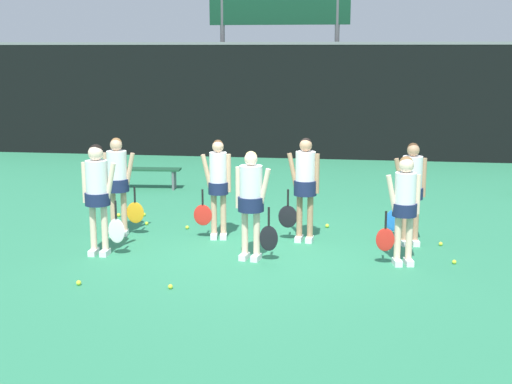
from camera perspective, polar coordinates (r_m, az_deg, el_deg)
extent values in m
plane|color=#2D7F56|center=(11.51, 0.04, -4.58)|extent=(140.00, 140.00, 0.00)
cube|color=black|center=(20.76, 3.96, 7.16)|extent=(60.00, 0.06, 3.27)
cube|color=slate|center=(20.70, 4.02, 11.78)|extent=(60.00, 0.08, 0.08)
cylinder|color=#515156|center=(22.05, -2.68, 10.33)|extent=(0.14, 0.14, 5.51)
cylinder|color=#515156|center=(21.66, 6.46, 10.25)|extent=(0.14, 0.14, 5.51)
cube|color=#19472D|center=(16.51, -8.92, 1.82)|extent=(1.68, 0.48, 0.04)
cylinder|color=slate|center=(16.54, -6.49, 1.06)|extent=(0.06, 0.06, 0.44)
cylinder|color=slate|center=(16.29, -6.66, 0.90)|extent=(0.06, 0.06, 0.44)
cylinder|color=slate|center=(16.84, -11.05, 1.11)|extent=(0.06, 0.06, 0.44)
cylinder|color=slate|center=(16.60, -11.28, 0.95)|extent=(0.06, 0.06, 0.44)
cylinder|color=beige|center=(11.33, -12.01, -2.93)|extent=(0.10, 0.10, 0.83)
cylinder|color=beige|center=(11.39, -12.89, -2.89)|extent=(0.10, 0.10, 0.83)
cube|color=white|center=(11.40, -11.98, -4.76)|extent=(0.11, 0.24, 0.09)
cube|color=white|center=(11.46, -12.86, -4.71)|extent=(0.11, 0.24, 0.09)
cylinder|color=#192347|center=(11.25, -12.56, -0.53)|extent=(0.39, 0.39, 0.19)
cylinder|color=white|center=(11.20, -12.61, 0.79)|extent=(0.34, 0.34, 0.67)
sphere|color=beige|center=(11.13, -12.71, 3.06)|extent=(0.23, 0.23, 0.23)
sphere|color=black|center=(11.15, -12.69, 3.22)|extent=(0.21, 0.21, 0.21)
cylinder|color=beige|center=(11.14, -11.60, 0.70)|extent=(0.21, 0.08, 0.63)
cylinder|color=beige|center=(11.28, -13.56, 0.75)|extent=(0.08, 0.08, 0.63)
cylinder|color=black|center=(11.17, -11.16, -1.40)|extent=(0.03, 0.03, 0.28)
ellipsoid|color=silver|center=(11.25, -11.10, -3.06)|extent=(0.27, 0.03, 0.39)
cylinder|color=beige|center=(10.83, 0.05, -3.44)|extent=(0.10, 0.10, 0.79)
cylinder|color=beige|center=(10.88, -0.90, -3.36)|extent=(0.10, 0.10, 0.79)
cube|color=white|center=(10.89, 0.00, -5.27)|extent=(0.15, 0.25, 0.09)
cube|color=white|center=(10.95, -0.94, -5.18)|extent=(0.15, 0.25, 0.09)
cylinder|color=#192347|center=(10.74, -0.43, -0.95)|extent=(0.40, 0.40, 0.22)
cylinder|color=white|center=(10.69, -0.43, 0.38)|extent=(0.34, 0.34, 0.66)
sphere|color=beige|center=(10.62, -0.43, 2.66)|extent=(0.20, 0.20, 0.20)
sphere|color=#D8B772|center=(10.63, -0.40, 2.80)|extent=(0.18, 0.18, 0.18)
cylinder|color=beige|center=(10.63, 0.66, 0.24)|extent=(0.21, 0.11, 0.63)
cylinder|color=beige|center=(10.76, -1.45, 0.37)|extent=(0.08, 0.08, 0.63)
cylinder|color=black|center=(10.68, 1.03, -1.97)|extent=(0.03, 0.03, 0.29)
ellipsoid|color=black|center=(10.76, 1.02, -3.73)|extent=(0.28, 0.03, 0.39)
cylinder|color=beige|center=(10.85, 12.15, -3.72)|extent=(0.10, 0.10, 0.78)
cylinder|color=beige|center=(10.80, 11.26, -3.74)|extent=(0.10, 0.10, 0.78)
cube|color=white|center=(10.91, 12.11, -5.50)|extent=(0.15, 0.26, 0.09)
cube|color=white|center=(10.87, 11.22, -5.53)|extent=(0.15, 0.26, 0.09)
cylinder|color=#192347|center=(10.72, 11.80, -1.38)|extent=(0.36, 0.36, 0.19)
cylinder|color=white|center=(10.67, 11.85, -0.12)|extent=(0.31, 0.31, 0.62)
sphere|color=beige|center=(10.59, 11.95, 2.11)|extent=(0.22, 0.22, 0.22)
sphere|color=olive|center=(10.61, 11.92, 2.28)|extent=(0.20, 0.20, 0.20)
cylinder|color=beige|center=(10.62, 10.82, -0.20)|extent=(0.21, 0.11, 0.59)
cylinder|color=beige|center=(10.72, 12.82, -0.18)|extent=(0.08, 0.08, 0.59)
cylinder|color=black|center=(10.66, 10.35, -2.19)|extent=(0.03, 0.03, 0.26)
ellipsoid|color=red|center=(10.74, 10.29, -3.77)|extent=(0.27, 0.03, 0.35)
cylinder|color=tan|center=(12.48, -10.51, -1.60)|extent=(0.10, 0.10, 0.80)
cylinder|color=tan|center=(12.52, -11.35, -1.59)|extent=(0.10, 0.10, 0.80)
cube|color=white|center=(12.54, -10.47, -3.22)|extent=(0.14, 0.25, 0.09)
cube|color=white|center=(12.58, -11.31, -3.21)|extent=(0.14, 0.25, 0.09)
cylinder|color=#192347|center=(12.40, -11.01, 0.55)|extent=(0.39, 0.39, 0.22)
cylinder|color=white|center=(12.36, -11.06, 1.72)|extent=(0.34, 0.34, 0.66)
sphere|color=tan|center=(12.30, -11.13, 3.72)|extent=(0.21, 0.21, 0.21)
sphere|color=olive|center=(12.31, -11.12, 3.85)|extent=(0.19, 0.19, 0.19)
cylinder|color=tan|center=(12.32, -10.10, 1.66)|extent=(0.21, 0.10, 0.63)
cylinder|color=tan|center=(12.40, -11.96, 1.65)|extent=(0.08, 0.08, 0.63)
cylinder|color=black|center=(12.36, -9.68, -0.20)|extent=(0.03, 0.03, 0.27)
ellipsoid|color=orange|center=(12.43, -9.64, -1.64)|extent=(0.31, 0.03, 0.37)
cylinder|color=tan|center=(12.07, -2.62, -1.87)|extent=(0.10, 0.10, 0.80)
cylinder|color=tan|center=(12.08, -3.39, -1.87)|extent=(0.10, 0.10, 0.80)
cube|color=white|center=(12.13, -2.62, -3.53)|extent=(0.14, 0.25, 0.09)
cube|color=white|center=(12.14, -3.38, -3.53)|extent=(0.14, 0.25, 0.09)
cylinder|color=#192347|center=(11.98, -3.03, 0.32)|extent=(0.34, 0.34, 0.20)
cylinder|color=white|center=(11.93, -3.04, 1.58)|extent=(0.29, 0.29, 0.68)
sphere|color=tan|center=(11.86, -3.07, 3.65)|extent=(0.19, 0.19, 0.19)
sphere|color=#4C331E|center=(11.88, -3.06, 3.77)|extent=(0.18, 0.18, 0.18)
cylinder|color=tan|center=(11.94, -3.94, 1.52)|extent=(0.22, 0.10, 0.64)
cylinder|color=tan|center=(11.92, -2.20, 1.52)|extent=(0.08, 0.08, 0.64)
cylinder|color=black|center=(12.01, -4.30, -0.40)|extent=(0.03, 0.03, 0.26)
ellipsoid|color=red|center=(12.07, -4.28, -1.85)|extent=(0.31, 0.03, 0.36)
cylinder|color=tan|center=(11.88, 4.35, -2.05)|extent=(0.10, 0.10, 0.83)
cylinder|color=tan|center=(11.91, 3.50, -2.00)|extent=(0.10, 0.10, 0.83)
cube|color=white|center=(11.94, 4.30, -3.80)|extent=(0.13, 0.25, 0.09)
cube|color=white|center=(11.97, 3.45, -3.75)|extent=(0.13, 0.25, 0.09)
cylinder|color=#192347|center=(11.79, 3.96, 0.34)|extent=(0.38, 0.38, 0.25)
cylinder|color=white|center=(11.74, 3.97, 1.58)|extent=(0.33, 0.33, 0.69)
sphere|color=tan|center=(11.67, 4.00, 3.74)|extent=(0.21, 0.21, 0.21)
sphere|color=black|center=(11.69, 4.02, 3.88)|extent=(0.19, 0.19, 0.19)
cylinder|color=tan|center=(11.78, 2.99, 1.56)|extent=(0.22, 0.10, 0.66)
cylinder|color=tan|center=(11.71, 4.91, 1.48)|extent=(0.08, 0.08, 0.66)
cylinder|color=black|center=(11.85, 2.57, -0.44)|extent=(0.03, 0.03, 0.28)
ellipsoid|color=black|center=(11.93, 2.56, -1.98)|extent=(0.32, 0.03, 0.38)
cylinder|color=tan|center=(11.94, 12.65, -2.28)|extent=(0.10, 0.10, 0.80)
cylinder|color=tan|center=(11.90, 11.82, -2.29)|extent=(0.10, 0.10, 0.80)
cube|color=white|center=(12.00, 12.61, -3.97)|extent=(0.15, 0.25, 0.09)
cube|color=white|center=(11.96, 11.78, -3.98)|extent=(0.15, 0.25, 0.09)
cylinder|color=#192347|center=(11.82, 12.33, -0.09)|extent=(0.37, 0.37, 0.19)
cylinder|color=white|center=(11.77, 12.39, 1.20)|extent=(0.32, 0.32, 0.67)
sphere|color=tan|center=(11.71, 12.48, 3.29)|extent=(0.20, 0.20, 0.20)
sphere|color=#4C331E|center=(11.72, 12.46, 3.42)|extent=(0.18, 0.18, 0.18)
cylinder|color=tan|center=(11.73, 11.43, 1.13)|extent=(0.22, 0.11, 0.64)
cylinder|color=tan|center=(11.82, 13.29, 1.13)|extent=(0.08, 0.08, 0.64)
cylinder|color=black|center=(11.77, 10.99, -0.80)|extent=(0.03, 0.03, 0.26)
ellipsoid|color=blue|center=(11.84, 10.93, -2.25)|extent=(0.26, 0.03, 0.35)
sphere|color=#CCE033|center=(10.08, -14.00, -7.06)|extent=(0.07, 0.07, 0.07)
sphere|color=#CCE033|center=(13.88, -8.95, -1.79)|extent=(0.07, 0.07, 0.07)
sphere|color=#CCE033|center=(12.80, -5.53, -2.83)|extent=(0.06, 0.06, 0.06)
sphere|color=#CCE033|center=(13.92, -10.93, -1.82)|extent=(0.07, 0.07, 0.07)
sphere|color=#CCE033|center=(12.91, 5.71, -2.70)|extent=(0.07, 0.07, 0.07)
sphere|color=#CCE033|center=(13.12, -12.79, -2.71)|extent=(0.06, 0.06, 0.06)
sphere|color=#CCE033|center=(12.07, 14.56, -4.03)|extent=(0.06, 0.06, 0.06)
sphere|color=#CCE033|center=(11.13, 15.58, -5.41)|extent=(0.07, 0.07, 0.07)
sphere|color=#CCE033|center=(13.19, -8.75, -2.49)|extent=(0.06, 0.06, 0.06)
sphere|color=#CCE033|center=(13.39, -12.14, -2.40)|extent=(0.07, 0.07, 0.07)
sphere|color=#CCE033|center=(9.72, -6.86, -7.52)|extent=(0.06, 0.06, 0.06)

